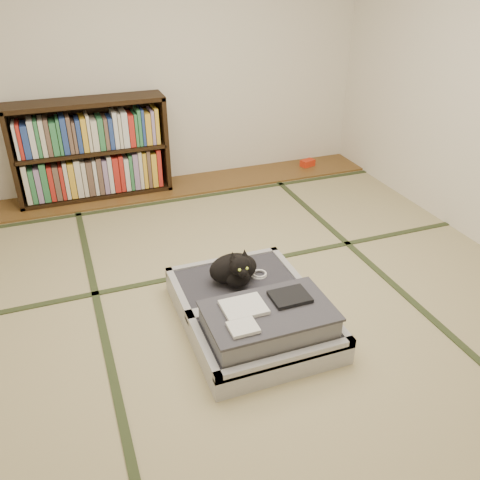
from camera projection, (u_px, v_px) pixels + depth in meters
name	position (u px, v px, depth m)	size (l,w,h in m)	color
floor	(251.00, 296.00, 3.49)	(4.50, 4.50, 0.00)	tan
wood_strip	(178.00, 186.00, 5.11)	(4.00, 0.50, 0.02)	brown
red_item	(308.00, 163.00, 5.56)	(0.15, 0.09, 0.07)	red
room_shell	(254.00, 78.00, 2.77)	(4.50, 4.50, 4.50)	white
tatami_borders	(227.00, 260.00, 3.89)	(4.00, 4.50, 0.01)	#2D381E
bookcase	(92.00, 152.00, 4.72)	(1.40, 0.32, 0.92)	black
suitcase	(254.00, 313.00, 3.14)	(0.83, 1.11, 0.33)	#ADADB2
cat	(235.00, 269.00, 3.29)	(0.37, 0.37, 0.30)	black
cable_coil	(259.00, 274.00, 3.42)	(0.11, 0.11, 0.03)	white
hanger	(241.00, 355.00, 2.97)	(0.41, 0.27, 0.01)	black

